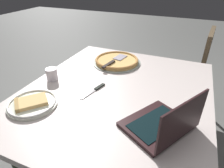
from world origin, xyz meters
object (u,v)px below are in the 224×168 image
object	(u,v)px
pizza_plate	(32,103)
chair_near	(189,68)
dining_table	(117,100)
laptop	(163,123)
drink_cup	(52,74)
table_knife	(95,90)
pizza_tray	(117,61)

from	to	relation	value
pizza_plate	chair_near	bearing A→B (deg)	149.49
dining_table	chair_near	distance (m)	1.05
laptop	drink_cup	world-z (taller)	laptop
pizza_plate	table_knife	size ratio (longest dim) A/B	1.29
pizza_plate	pizza_tray	size ratio (longest dim) A/B	0.70
laptop	pizza_plate	size ratio (longest dim) A/B	1.42
drink_cup	pizza_plate	bearing A→B (deg)	16.20
dining_table	drink_cup	world-z (taller)	drink_cup
laptop	drink_cup	size ratio (longest dim) A/B	4.66
laptop	chair_near	size ratio (longest dim) A/B	0.42
pizza_plate	drink_cup	distance (m)	0.29
dining_table	laptop	xyz separation A→B (m)	(0.24, 0.32, 0.12)
dining_table	chair_near	bearing A→B (deg)	157.66
pizza_plate	chair_near	world-z (taller)	chair_near
dining_table	pizza_plate	size ratio (longest dim) A/B	4.76
dining_table	drink_cup	distance (m)	0.46
pizza_plate	chair_near	xyz separation A→B (m)	(-1.29, 0.76, -0.22)
table_knife	pizza_plate	bearing A→B (deg)	-42.12
dining_table	table_knife	world-z (taller)	table_knife
laptop	table_knife	distance (m)	0.47
pizza_plate	pizza_tray	bearing A→B (deg)	162.80
chair_near	drink_cup	bearing A→B (deg)	-39.64
pizza_plate	drink_cup	bearing A→B (deg)	-163.80
drink_cup	dining_table	bearing A→B (deg)	96.32
drink_cup	chair_near	size ratio (longest dim) A/B	0.09
laptop	pizza_plate	distance (m)	0.68
laptop	pizza_tray	world-z (taller)	laptop
laptop	pizza_tray	distance (m)	0.76
dining_table	drink_cup	bearing A→B (deg)	-83.68
pizza_tray	table_knife	distance (m)	0.42
table_knife	drink_cup	xyz separation A→B (m)	(-0.01, -0.32, 0.04)
pizza_tray	table_knife	world-z (taller)	pizza_tray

